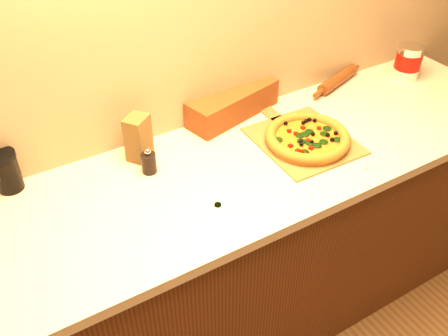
# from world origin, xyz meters

# --- Properties ---
(cabinet) EXTENTS (2.80, 0.65, 0.86)m
(cabinet) POSITION_xyz_m (0.00, 1.43, 0.43)
(cabinet) COLOR #461F0F
(cabinet) RESTS_ON ground
(countertop) EXTENTS (2.84, 0.68, 0.04)m
(countertop) POSITION_xyz_m (0.00, 1.43, 0.88)
(countertop) COLOR beige
(countertop) RESTS_ON cabinet
(pizza_peel) EXTENTS (0.35, 0.52, 0.01)m
(pizza_peel) POSITION_xyz_m (0.43, 1.44, 0.90)
(pizza_peel) COLOR brown
(pizza_peel) RESTS_ON countertop
(pizza) EXTENTS (0.32, 0.32, 0.05)m
(pizza) POSITION_xyz_m (0.43, 1.41, 0.93)
(pizza) COLOR #AD642B
(pizza) RESTS_ON pizza_peel
(bottle_cap) EXTENTS (0.03, 0.03, 0.01)m
(bottle_cap) POSITION_xyz_m (-0.03, 1.28, 0.90)
(bottle_cap) COLOR black
(bottle_cap) RESTS_ON countertop
(pepper_grinder) EXTENTS (0.05, 0.05, 0.10)m
(pepper_grinder) POSITION_xyz_m (-0.15, 1.56, 0.94)
(pepper_grinder) COLOR black
(pepper_grinder) RESTS_ON countertop
(rolling_pin) EXTENTS (0.38, 0.15, 0.05)m
(rolling_pin) POSITION_xyz_m (0.84, 1.70, 0.93)
(rolling_pin) COLOR #57230F
(rolling_pin) RESTS_ON countertop
(coffee_canister) EXTENTS (0.12, 0.12, 0.16)m
(coffee_canister) POSITION_xyz_m (1.16, 1.59, 0.98)
(coffee_canister) COLOR silver
(coffee_canister) RESTS_ON countertop
(bread_bag) EXTENTS (0.43, 0.23, 0.11)m
(bread_bag) POSITION_xyz_m (0.30, 1.73, 0.96)
(bread_bag) COLOR brown
(bread_bag) RESTS_ON countertop
(paper_bag) EXTENTS (0.11, 0.11, 0.17)m
(paper_bag) POSITION_xyz_m (-0.14, 1.65, 0.99)
(paper_bag) COLOR brown
(paper_bag) RESTS_ON countertop
(dark_jar) EXTENTS (0.09, 0.09, 0.14)m
(dark_jar) POSITION_xyz_m (-0.59, 1.72, 0.97)
(dark_jar) COLOR black
(dark_jar) RESTS_ON countertop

